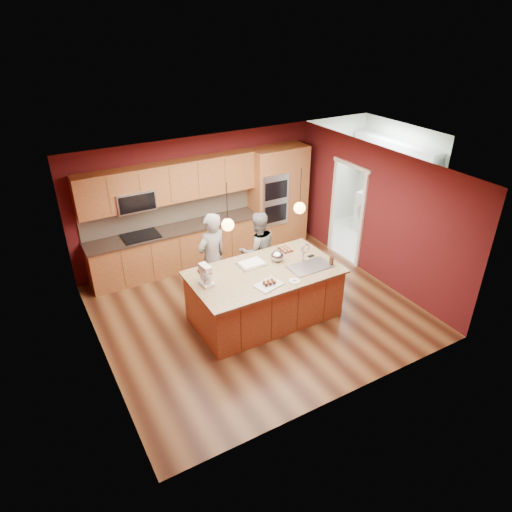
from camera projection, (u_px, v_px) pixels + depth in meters
floor at (255, 310)px, 8.54m from camera, size 5.50×5.50×0.00m
ceiling at (255, 171)px, 7.23m from camera, size 5.50×5.50×0.00m
wall_back at (198, 199)px, 9.79m from camera, size 5.50×0.00×5.50m
wall_front at (349, 322)px, 5.98m from camera, size 5.50×0.00×5.50m
wall_left at (93, 289)px, 6.69m from camera, size 0.00×5.00×5.00m
wall_right at (375, 214)px, 9.08m from camera, size 0.00×5.00×5.00m
cabinet_run at (173, 226)px, 9.47m from camera, size 3.74×0.64×2.30m
oven_column at (278, 197)px, 10.45m from camera, size 1.30×0.62×2.30m
doorway_trim at (347, 214)px, 9.83m from camera, size 0.08×1.11×2.20m
laundry_room at (395, 158)px, 10.40m from camera, size 2.60×2.70×2.70m
pendant_left at (228, 225)px, 7.10m from camera, size 0.20×0.20×0.80m
pendant_right at (300, 208)px, 7.69m from camera, size 0.20×0.20×0.80m
island at (265, 294)px, 8.13m from camera, size 2.60×1.46×1.34m
person_left at (212, 258)px, 8.43m from camera, size 0.75×0.59×1.79m
person_right at (258, 250)px, 8.90m from camera, size 0.83×0.68×1.60m
stand_mixer at (206, 276)px, 7.45m from camera, size 0.22×0.29×0.36m
sheet_cake at (252, 264)px, 8.09m from camera, size 0.48×0.37×0.05m
cooling_rack at (268, 285)px, 7.50m from camera, size 0.51×0.41×0.02m
mixing_bowl at (277, 256)px, 8.17m from camera, size 0.24×0.24×0.20m
plate at (294, 281)px, 7.60m from camera, size 0.19×0.19×0.01m
tumbler at (331, 261)px, 8.07m from camera, size 0.08×0.08×0.15m
phone at (311, 256)px, 8.37m from camera, size 0.13×0.07×0.01m
cupcakes_left at (204, 271)px, 7.84m from camera, size 0.23×0.23×0.07m
cupcakes_rack at (269, 282)px, 7.50m from camera, size 0.22×0.15×0.07m
cupcakes_right at (286, 249)px, 8.57m from camera, size 0.22×0.29×0.06m
washer at (393, 220)px, 10.76m from camera, size 0.81×0.83×1.11m
dryer at (372, 212)px, 11.28m from camera, size 0.67×0.69×1.01m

